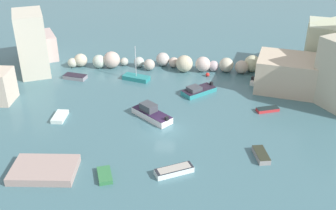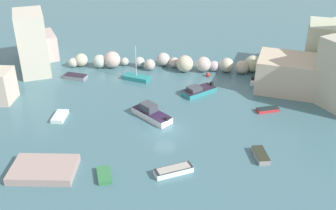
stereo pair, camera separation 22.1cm
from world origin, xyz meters
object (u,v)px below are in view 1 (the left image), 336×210
Objects in this scene: stone_dock at (44,170)px; moored_boat_6 at (198,91)px; moored_boat_2 at (268,109)px; moored_boat_8 at (136,78)px; moored_boat_4 at (105,175)px; moored_boat_9 at (275,84)px; moored_boat_3 at (60,117)px; moored_boat_5 at (151,113)px; moored_boat_1 at (261,155)px; moored_boat_0 at (36,166)px; moored_boat_7 at (174,170)px; channel_buoy at (208,75)px; moored_boat_10 at (75,77)px.

moored_boat_6 is at bearing 51.88° from stone_dock.
moored_boat_8 is (-19.38, 8.68, 0.12)m from moored_boat_2.
moored_boat_9 is at bearing 119.53° from moored_boat_4.
moored_boat_3 is 1.01× the size of moored_boat_4.
moored_boat_6 is at bearing -86.72° from moored_boat_5.
moored_boat_1 is 17.52m from moored_boat_4.
moored_boat_8 reaches higher than moored_boat_6.
moored_boat_4 is 0.57× the size of moored_boat_6.
moored_boat_8 reaches higher than moored_boat_0.
moored_boat_1 is at bearing 74.99° from moored_boat_6.
moored_boat_2 is at bearing 31.73° from stone_dock.
moored_boat_7 reaches higher than moored_boat_3.
stone_dock reaches higher than channel_buoy.
moored_boat_4 is 31.68m from moored_boat_9.
moored_boat_3 is at bearing -142.04° from channel_buoy.
moored_boat_10 is (-13.56, 11.43, -0.34)m from moored_boat_5.
moored_boat_0 is 1.07× the size of moored_boat_4.
channel_buoy is 0.19× the size of moored_boat_1.
moored_boat_0 is 30.73m from moored_boat_2.
moored_boat_10 reaches higher than moored_boat_4.
moored_boat_8 reaches higher than moored_boat_1.
moored_boat_10 is at bearing -172.97° from channel_buoy.
moored_boat_2 is 7.96m from moored_boat_9.
moored_boat_5 is at bearing -131.25° from moored_boat_1.
moored_boat_3 is at bearing 46.96° from moored_boat_5.
moored_boat_10 is at bearing 1.29° from moored_boat_5.
moored_boat_10 is (-19.61, 3.72, -0.16)m from moored_boat_6.
moored_boat_10 is (-10.16, 24.29, 0.09)m from moored_boat_4.
channel_buoy is at bearing -142.96° from moored_boat_6.
moored_boat_6 reaches higher than moored_boat_0.
moored_boat_2 is (8.12, -10.91, -0.08)m from channel_buoy.
moored_boat_2 is 0.45× the size of moored_boat_9.
moored_boat_7 reaches higher than channel_buoy.
moored_boat_8 is at bearing -149.59° from moored_boat_1.
moored_boat_7 is (-2.21, -19.32, -0.11)m from moored_boat_6.
moored_boat_6 is 0.95× the size of moored_boat_8.
moored_boat_8 is (-11.26, -2.23, 0.05)m from channel_buoy.
moored_boat_0 reaches higher than moored_boat_3.
moored_boat_7 is at bearing 43.23° from moored_boat_6.
moored_boat_7 is (13.79, 1.07, -0.05)m from stone_dock.
moored_boat_5 is (11.99, 1.17, 0.40)m from moored_boat_3.
stone_dock is at bearing -94.13° from moored_boat_0.
moored_boat_9 is at bearing -26.61° from moored_boat_0.
channel_buoy is at bearing -176.59° from moored_boat_9.
moored_boat_10 is at bearing -159.62° from moored_boat_8.
moored_boat_2 is at bearing 98.50° from moored_boat_3.
moored_boat_6 is at bearing -165.47° from moored_boat_1.
moored_boat_10 is (-17.39, 23.05, -0.05)m from moored_boat_7.
moored_boat_7 is at bearing -100.69° from moored_boat_9.
moored_boat_9 is (4.25, 18.71, 0.14)m from moored_boat_1.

